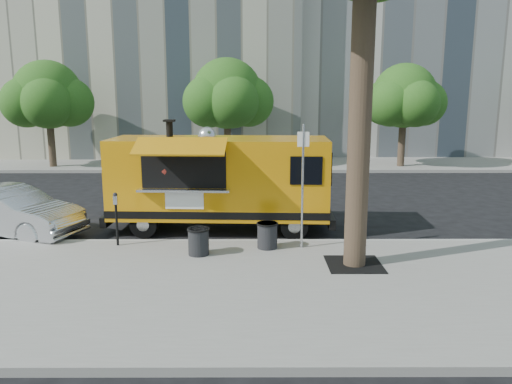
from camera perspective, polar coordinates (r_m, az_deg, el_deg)
ground at (r=13.82m, az=-1.84°, el=-5.00°), size 120.00×120.00×0.00m
sidewalk at (r=10.02m, az=-2.50°, el=-11.00°), size 60.00×6.00×0.15m
curb at (r=12.91m, az=-1.96°, el=-5.84°), size 60.00×0.14×0.16m
far_sidewalk at (r=27.03m, az=-1.04°, el=3.17°), size 60.00×5.00×0.15m
building_mid at (r=38.57m, az=18.45°, el=19.84°), size 20.00×14.00×20.00m
tree_well at (r=11.32m, az=11.15°, el=-8.11°), size 1.20×1.20×0.02m
far_tree_a at (r=27.60m, az=-22.71°, el=10.20°), size 3.42×3.42×5.36m
far_tree_b at (r=26.00m, az=-3.34°, el=11.14°), size 3.60×3.60×5.50m
far_tree_c at (r=26.77m, az=16.59°, el=10.46°), size 3.24×3.24×5.21m
sign_post at (r=11.94m, az=5.35°, el=1.47°), size 0.28×0.06×3.00m
parking_meter at (r=12.72m, az=-15.69°, el=-2.29°), size 0.11×0.11×1.33m
food_truck at (r=14.08m, az=-4.28°, el=1.40°), size 6.43×3.05×3.12m
sedan at (r=15.19m, az=-26.32°, el=-2.05°), size 4.38×2.70×1.36m
trash_bin_left at (r=11.75m, az=-6.59°, el=-5.54°), size 0.53×0.53×0.63m
trash_bin_right at (r=12.17m, az=1.30°, el=-4.88°), size 0.53×0.53×0.63m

